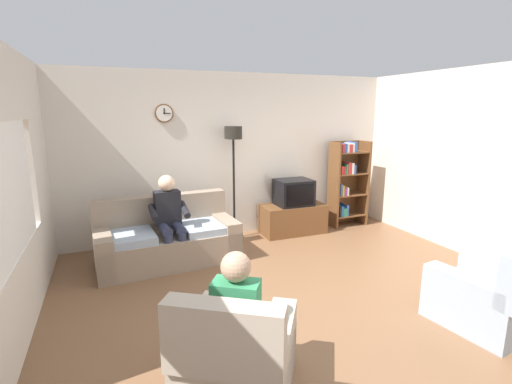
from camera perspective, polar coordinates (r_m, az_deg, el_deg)
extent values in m
plane|color=brown|center=(4.43, 8.42, -16.04)|extent=(12.00, 12.00, 0.00)
cube|color=silver|center=(6.38, -3.21, 5.58)|extent=(6.20, 0.12, 2.70)
cylinder|color=brown|center=(6.00, -13.78, 11.53)|extent=(0.28, 0.03, 0.28)
cylinder|color=white|center=(5.98, -13.76, 11.53)|extent=(0.24, 0.01, 0.24)
cube|color=black|center=(5.97, -13.77, 11.82)|extent=(0.02, 0.01, 0.09)
cube|color=black|center=(5.98, -13.37, 11.55)|extent=(0.11, 0.01, 0.01)
cube|color=silver|center=(3.85, -33.32, -15.90)|extent=(0.12, 5.80, 0.80)
cube|color=silver|center=(5.57, -30.37, 3.46)|extent=(0.12, 1.10, 1.20)
cube|color=white|center=(3.81, -33.77, -0.26)|extent=(0.04, 2.00, 1.30)
cube|color=white|center=(3.82, -34.21, -0.29)|extent=(0.03, 1.90, 1.20)
cube|color=silver|center=(5.95, 33.54, 3.07)|extent=(0.12, 5.80, 2.70)
cube|color=gray|center=(5.42, -13.14, -8.37)|extent=(1.96, 0.98, 0.42)
cube|color=gray|center=(5.62, -14.18, -2.86)|extent=(1.91, 0.34, 0.48)
cube|color=gray|center=(5.62, -4.76, -6.57)|extent=(0.28, 0.85, 0.56)
cube|color=gray|center=(5.30, -22.16, -8.66)|extent=(0.28, 0.85, 0.56)
cube|color=#9EADBC|center=(5.41, -7.97, -5.28)|extent=(0.65, 0.72, 0.10)
cube|color=#9EADBC|center=(5.21, -18.55, -6.50)|extent=(0.65, 0.72, 0.10)
cube|color=brown|center=(6.57, 5.55, -4.03)|extent=(1.10, 0.56, 0.51)
cube|color=black|center=(6.79, 4.55, -3.26)|extent=(1.10, 0.04, 0.03)
cube|color=black|center=(6.44, 5.71, -0.03)|extent=(0.60, 0.48, 0.44)
cube|color=black|center=(6.23, 6.74, -0.48)|extent=(0.50, 0.01, 0.36)
cube|color=brown|center=(6.91, 11.70, 1.03)|extent=(0.04, 0.36, 1.55)
cube|color=brown|center=(7.27, 15.93, 1.37)|extent=(0.04, 0.36, 1.55)
cube|color=brown|center=(7.22, 13.09, 1.45)|extent=(0.64, 0.02, 1.55)
cube|color=brown|center=(7.22, 13.63, -3.33)|extent=(0.60, 0.34, 0.02)
cube|color=black|center=(7.04, 12.09, -2.80)|extent=(0.04, 0.28, 0.18)
cube|color=#2D59A5|center=(7.06, 12.43, -2.71)|extent=(0.05, 0.28, 0.19)
cube|color=#267F4C|center=(7.10, 12.82, -2.83)|extent=(0.06, 0.28, 0.15)
cube|color=#2D59A5|center=(7.12, 13.17, -2.57)|extent=(0.03, 0.28, 0.20)
cube|color=brown|center=(7.12, 13.79, -0.33)|extent=(0.60, 0.34, 0.02)
cube|color=#2D59A5|center=(6.94, 12.23, 0.44)|extent=(0.04, 0.28, 0.22)
cube|color=gold|center=(6.97, 12.53, 0.37)|extent=(0.04, 0.28, 0.19)
cube|color=#72338C|center=(7.00, 12.87, 0.20)|extent=(0.05, 0.28, 0.14)
cube|color=silver|center=(7.03, 13.20, 0.24)|extent=(0.03, 0.28, 0.15)
cube|color=brown|center=(7.05, 13.95, 2.75)|extent=(0.60, 0.34, 0.02)
cube|color=red|center=(6.88, 12.40, 3.33)|extent=(0.05, 0.28, 0.15)
cube|color=red|center=(6.91, 12.74, 3.34)|extent=(0.03, 0.28, 0.15)
cube|color=#267F4C|center=(6.93, 13.06, 3.48)|extent=(0.03, 0.28, 0.18)
cube|color=red|center=(6.96, 13.45, 3.60)|extent=(0.06, 0.28, 0.20)
cube|color=silver|center=(7.00, 13.89, 3.60)|extent=(0.05, 0.28, 0.20)
cube|color=#2D59A5|center=(7.03, 14.21, 3.46)|extent=(0.03, 0.28, 0.16)
cube|color=brown|center=(7.00, 14.11, 5.87)|extent=(0.60, 0.34, 0.02)
cube|color=red|center=(6.83, 12.53, 6.54)|extent=(0.04, 0.28, 0.15)
cube|color=#2D59A5|center=(6.86, 12.88, 6.59)|extent=(0.05, 0.28, 0.16)
cube|color=silver|center=(6.89, 13.23, 6.55)|extent=(0.04, 0.28, 0.15)
cube|color=red|center=(6.92, 13.61, 6.52)|extent=(0.06, 0.28, 0.14)
cube|color=silver|center=(6.96, 14.01, 6.60)|extent=(0.04, 0.28, 0.16)
cube|color=#2D59A5|center=(6.98, 14.35, 6.67)|extent=(0.05, 0.28, 0.18)
cylinder|color=black|center=(6.35, -3.28, -6.83)|extent=(0.28, 0.28, 0.03)
cylinder|color=black|center=(6.13, -3.37, 0.57)|extent=(0.04, 0.04, 1.70)
cylinder|color=black|center=(6.01, -3.48, 8.99)|extent=(0.28, 0.28, 0.20)
cube|color=#BCAD99|center=(3.15, -2.69, -24.61)|extent=(1.13, 1.14, 0.40)
cube|color=#BCAD99|center=(2.60, -4.94, -21.41)|extent=(0.77, 0.59, 0.50)
cube|color=#BCAD99|center=(3.19, -8.27, -22.40)|extent=(0.60, 0.78, 0.56)
cube|color=#BCAD99|center=(3.07, 3.34, -23.86)|extent=(0.60, 0.78, 0.56)
cube|color=#9EADBC|center=(4.51, 31.18, -14.39)|extent=(0.91, 0.94, 0.40)
cube|color=#9EADBC|center=(4.25, 29.00, -14.60)|extent=(0.31, 0.82, 0.56)
cube|color=#9EADBC|center=(4.74, 32.91, -12.29)|extent=(0.31, 0.82, 0.56)
cube|color=black|center=(5.30, -13.30, -2.38)|extent=(0.35, 0.22, 0.48)
sphere|color=beige|center=(5.22, -13.46, 1.32)|extent=(0.22, 0.22, 0.22)
cylinder|color=#2D334C|center=(5.21, -11.73, -5.32)|extent=(0.16, 0.39, 0.13)
cylinder|color=#2D334C|center=(5.17, -13.68, -5.54)|extent=(0.16, 0.39, 0.13)
cylinder|color=#2D334C|center=(5.13, -11.07, -8.90)|extent=(0.12, 0.12, 0.52)
cylinder|color=#2D334C|center=(5.09, -13.05, -9.15)|extent=(0.12, 0.12, 0.52)
cylinder|color=black|center=(5.26, -10.81, -2.61)|extent=(0.11, 0.34, 0.20)
cylinder|color=black|center=(5.17, -15.31, -3.08)|extent=(0.11, 0.34, 0.20)
cube|color=#338C59|center=(2.86, -3.05, -17.80)|extent=(0.39, 0.35, 0.48)
sphere|color=tan|center=(2.71, -3.08, -11.26)|extent=(0.22, 0.22, 0.22)
cylinder|color=#2D334C|center=(3.16, -3.76, -19.70)|extent=(0.32, 0.39, 0.13)
cylinder|color=#2D334C|center=(3.12, -0.36, -20.09)|extent=(0.32, 0.39, 0.13)
cylinder|color=#2D334C|center=(3.43, -2.81, -21.19)|extent=(0.15, 0.15, 0.40)
cylinder|color=#2D334C|center=(3.40, 0.36, -21.54)|extent=(0.15, 0.15, 0.40)
cylinder|color=#338C59|center=(3.00, -6.60, -16.70)|extent=(0.26, 0.33, 0.20)
cylinder|color=#338C59|center=(2.91, 1.68, -17.60)|extent=(0.26, 0.33, 0.20)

